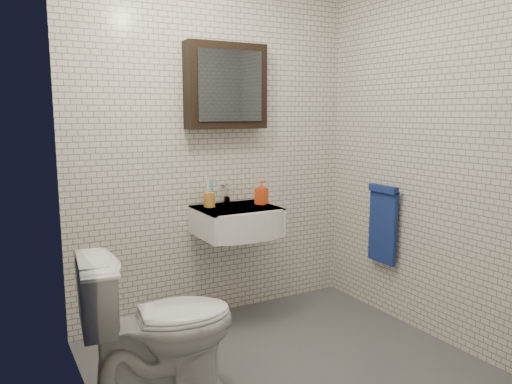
{
  "coord_description": "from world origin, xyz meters",
  "views": [
    {
      "loc": [
        -1.52,
        -2.33,
        1.51
      ],
      "look_at": [
        0.03,
        0.45,
        1.01
      ],
      "focal_mm": 35.0,
      "sensor_mm": 36.0,
      "label": 1
    }
  ],
  "objects": [
    {
      "name": "towel_rail",
      "position": [
        1.04,
        0.35,
        0.72
      ],
      "size": [
        0.09,
        0.3,
        0.58
      ],
      "color": "silver",
      "rests_on": "room_shell"
    },
    {
      "name": "soap_bottle",
      "position": [
        0.27,
        0.79,
        0.94
      ],
      "size": [
        0.11,
        0.11,
        0.17
      ],
      "primitive_type": "imported",
      "rotation": [
        0.0,
        0.0,
        0.56
      ],
      "color": "#FF9E1A",
      "rests_on": "washbasin"
    },
    {
      "name": "ground",
      "position": [
        0.0,
        0.0,
        0.01
      ],
      "size": [
        2.2,
        2.0,
        0.01
      ],
      "primitive_type": "cube",
      "color": "#4F5257",
      "rests_on": "ground"
    },
    {
      "name": "toothbrush_cup",
      "position": [
        -0.11,
        0.88,
        0.91
      ],
      "size": [
        0.11,
        0.11,
        0.22
      ],
      "rotation": [
        0.0,
        0.0,
        0.42
      ],
      "color": "#C28030",
      "rests_on": "washbasin"
    },
    {
      "name": "faucet",
      "position": [
        0.05,
        0.93,
        0.92
      ],
      "size": [
        0.06,
        0.2,
        0.15
      ],
      "color": "silver",
      "rests_on": "washbasin"
    },
    {
      "name": "room_shell",
      "position": [
        0.0,
        0.0,
        1.47
      ],
      "size": [
        2.22,
        2.02,
        2.51
      ],
      "color": "silver",
      "rests_on": "ground"
    },
    {
      "name": "washbasin",
      "position": [
        0.05,
        0.73,
        0.76
      ],
      "size": [
        0.55,
        0.5,
        0.2
      ],
      "color": "white",
      "rests_on": "room_shell"
    },
    {
      "name": "mirror_cabinet",
      "position": [
        0.05,
        0.93,
        1.7
      ],
      "size": [
        0.6,
        0.15,
        0.6
      ],
      "color": "black",
      "rests_on": "room_shell"
    },
    {
      "name": "toilet",
      "position": [
        -0.76,
        0.1,
        0.4
      ],
      "size": [
        0.84,
        0.54,
        0.81
      ],
      "primitive_type": "imported",
      "rotation": [
        0.0,
        0.0,
        1.46
      ],
      "color": "white",
      "rests_on": "ground"
    }
  ]
}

